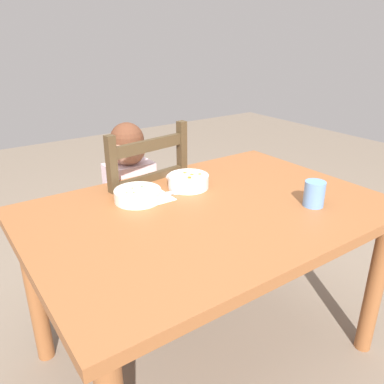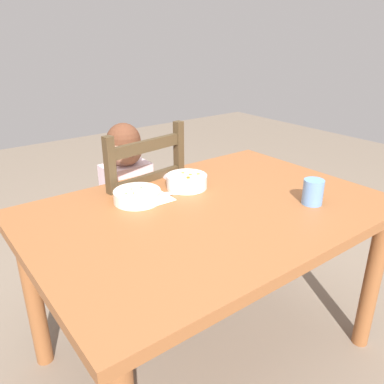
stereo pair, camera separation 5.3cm
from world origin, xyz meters
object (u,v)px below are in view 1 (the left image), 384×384
(bowl_of_carrots, at_px, (188,181))
(child_figure, at_px, (133,191))
(spoon, at_px, (174,193))
(drinking_cup, at_px, (314,194))
(dining_chair, at_px, (136,222))
(bowl_of_peas, at_px, (138,195))
(dining_table, at_px, (209,229))

(bowl_of_carrots, bearing_deg, child_figure, 112.48)
(spoon, height_order, drinking_cup, drinking_cup)
(dining_chair, height_order, drinking_cup, dining_chair)
(child_figure, height_order, drinking_cup, child_figure)
(child_figure, distance_m, drinking_cup, 0.84)
(bowl_of_peas, bearing_deg, child_figure, 67.52)
(bowl_of_peas, height_order, spoon, bowl_of_peas)
(bowl_of_peas, relative_size, spoon, 1.41)
(child_figure, distance_m, bowl_of_carrots, 0.34)
(child_figure, relative_size, drinking_cup, 9.65)
(child_figure, distance_m, spoon, 0.33)
(dining_chair, distance_m, drinking_cup, 0.88)
(dining_table, relative_size, child_figure, 1.41)
(bowl_of_carrots, distance_m, spoon, 0.10)
(dining_table, height_order, drinking_cup, drinking_cup)
(dining_chair, height_order, child_figure, dining_chair)
(child_figure, bearing_deg, spoon, -84.37)
(bowl_of_peas, relative_size, bowl_of_carrots, 1.06)
(spoon, bearing_deg, bowl_of_peas, 170.05)
(dining_chair, bearing_deg, drinking_cup, -61.25)
(dining_chair, bearing_deg, spoon, -85.73)
(bowl_of_peas, xyz_separation_m, drinking_cup, (0.53, -0.43, 0.02))
(dining_chair, height_order, bowl_of_peas, dining_chair)
(child_figure, relative_size, spoon, 7.27)
(bowl_of_peas, height_order, drinking_cup, drinking_cup)
(bowl_of_peas, bearing_deg, dining_chair, 66.66)
(dining_table, distance_m, bowl_of_carrots, 0.25)
(dining_table, relative_size, drinking_cup, 13.64)
(dining_table, distance_m, spoon, 0.21)
(child_figure, bearing_deg, bowl_of_peas, -112.48)
(dining_chair, xyz_separation_m, bowl_of_carrots, (0.11, -0.30, 0.29))
(child_figure, bearing_deg, dining_table, -82.11)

